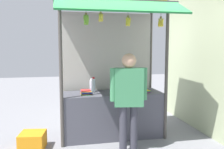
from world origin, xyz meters
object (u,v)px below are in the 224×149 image
magazine_stack_left (144,91)px  vendor_person (129,94)px  magazine_stack_far_left (86,92)px  water_bottle_center (92,86)px  water_bottle_back_right (93,85)px  banana_bunch_leftmost (101,17)px  banana_bunch_rightmost (128,22)px  magazine_stack_front_right (120,93)px  banana_bunch_inner_right (86,20)px  water_bottle_front_left (134,84)px  banana_bunch_inner_left (161,22)px  plastic_crate (33,141)px

magazine_stack_left → vendor_person: size_ratio=0.14×
magazine_stack_far_left → magazine_stack_left: bearing=0.3°
water_bottle_center → vendor_person: bearing=-60.8°
water_bottle_back_right → magazine_stack_left: water_bottle_back_right is taller
magazine_stack_far_left → vendor_person: vendor_person is taller
banana_bunch_leftmost → banana_bunch_rightmost: bearing=0.2°
water_bottle_back_right → magazine_stack_far_left: bearing=-120.4°
water_bottle_back_right → vendor_person: size_ratio=0.17×
magazine_stack_front_right → vendor_person: 0.60m
water_bottle_center → magazine_stack_far_left: water_bottle_center is taller
banana_bunch_inner_right → banana_bunch_rightmost: size_ratio=0.97×
banana_bunch_inner_right → magazine_stack_left: bearing=18.5°
water_bottle_front_left → banana_bunch_rightmost: size_ratio=0.83×
magazine_stack_front_right → banana_bunch_inner_left: bearing=-21.5°
water_bottle_center → magazine_stack_front_right: (0.49, -0.29, -0.10)m
banana_bunch_inner_right → banana_bunch_leftmost: (0.24, -0.00, 0.04)m
magazine_stack_left → banana_bunch_leftmost: (-0.92, -0.39, 1.34)m
banana_bunch_rightmost → vendor_person: 1.23m
water_bottle_front_left → banana_bunch_inner_right: banana_bunch_inner_right is taller
water_bottle_back_right → vendor_person: vendor_person is taller
water_bottle_front_left → magazine_stack_far_left: water_bottle_front_left is taller
water_bottle_back_right → magazine_stack_left: 1.01m
water_bottle_front_left → banana_bunch_rightmost: 1.40m
banana_bunch_inner_right → banana_bunch_leftmost: size_ratio=1.25×
water_bottle_front_left → vendor_person: (-0.41, -1.01, 0.00)m
water_bottle_back_right → water_bottle_front_left: size_ratio=1.10×
water_bottle_front_left → banana_bunch_leftmost: size_ratio=1.08×
water_bottle_center → plastic_crate: size_ratio=0.67×
plastic_crate → magazine_stack_left: bearing=7.3°
water_bottle_front_left → banana_bunch_rightmost: banana_bunch_rightmost is taller
water_bottle_back_right → banana_bunch_leftmost: bearing=-86.2°
water_bottle_front_left → banana_bunch_inner_left: size_ratio=0.82×
plastic_crate → banana_bunch_inner_left: bearing=-3.1°
magazine_stack_front_right → plastic_crate: magazine_stack_front_right is taller
banana_bunch_inner_left → plastic_crate: bearing=176.9°
banana_bunch_rightmost → water_bottle_back_right: bearing=127.1°
plastic_crate → water_bottle_front_left: bearing=15.8°
banana_bunch_inner_right → banana_bunch_rightmost: bearing=0.1°
magazine_stack_front_right → water_bottle_back_right: bearing=136.2°
magazine_stack_front_right → banana_bunch_inner_left: size_ratio=0.97×
magazine_stack_far_left → vendor_person: size_ratio=0.17×
banana_bunch_leftmost → banana_bunch_rightmost: same height
water_bottle_back_right → banana_bunch_inner_left: banana_bunch_inner_left is taller
water_bottle_center → water_bottle_back_right: size_ratio=0.97×
water_bottle_front_left → banana_bunch_inner_left: banana_bunch_inner_left is taller
plastic_crate → vendor_person: bearing=-16.1°
magazine_stack_left → banana_bunch_leftmost: 1.67m
water_bottle_back_right → magazine_stack_far_left: 0.36m
banana_bunch_inner_right → banana_bunch_inner_left: same height
magazine_stack_left → water_bottle_center: bearing=171.0°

